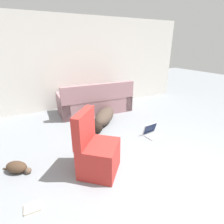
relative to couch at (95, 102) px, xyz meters
The scene contains 8 objects.
ground_plane 3.25m from the couch, 93.11° to the right, with size 20.00×20.00×0.00m, color gray.
wall_back 1.23m from the couch, 104.46° to the left, with size 6.81×0.06×2.56m.
couch is the anchor object (origin of this frame).
dog 0.87m from the couch, 96.42° to the right, with size 1.01×1.15×0.34m.
cat 2.74m from the couch, 136.11° to the right, with size 0.42×0.36×0.16m.
laptop_open 1.94m from the couch, 72.64° to the right, with size 0.37×0.33×0.24m.
book_cream 3.24m from the couch, 123.96° to the right, with size 0.19×0.15×0.02m.
side_chair 2.55m from the couch, 110.21° to the right, with size 0.76×0.77×0.95m.
Camera 1 is at (-1.45, -1.21, 1.79)m, focal length 28.00 mm.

